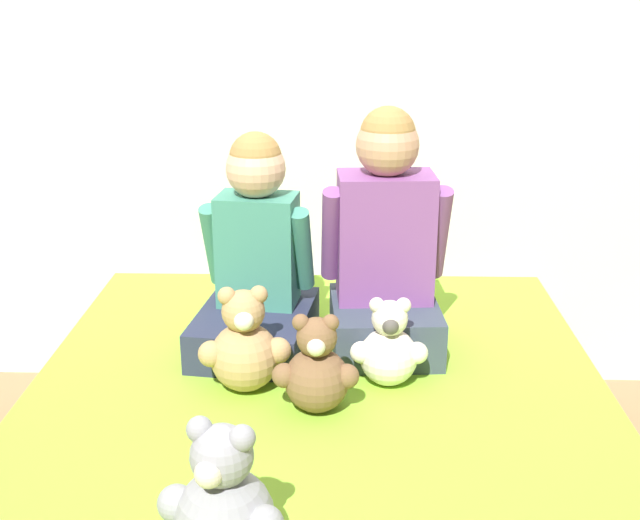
# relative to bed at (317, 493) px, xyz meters

# --- Properties ---
(wall_behind_bed) EXTENTS (8.00, 0.06, 2.50)m
(wall_behind_bed) POSITION_rel_bed_xyz_m (0.00, 1.09, 1.02)
(wall_behind_bed) COLOR silver
(wall_behind_bed) RESTS_ON ground_plane
(bed) EXTENTS (1.50, 1.89, 0.46)m
(bed) POSITION_rel_bed_xyz_m (0.00, 0.00, 0.00)
(bed) COLOR #997F60
(bed) RESTS_ON ground_plane
(child_on_left) EXTENTS (0.35, 0.44, 0.60)m
(child_on_left) POSITION_rel_bed_xyz_m (-0.18, 0.39, 0.47)
(child_on_left) COLOR #282D47
(child_on_left) RESTS_ON bed
(child_on_right) EXTENTS (0.36, 0.34, 0.67)m
(child_on_right) POSITION_rel_bed_xyz_m (0.18, 0.39, 0.52)
(child_on_right) COLOR #384251
(child_on_right) RESTS_ON bed
(teddy_bear_held_by_left_child) EXTENTS (0.23, 0.17, 0.28)m
(teddy_bear_held_by_left_child) POSITION_rel_bed_xyz_m (-0.18, 0.11, 0.35)
(teddy_bear_held_by_left_child) COLOR tan
(teddy_bear_held_by_left_child) RESTS_ON bed
(teddy_bear_held_by_right_child) EXTENTS (0.20, 0.15, 0.24)m
(teddy_bear_held_by_right_child) POSITION_rel_bed_xyz_m (0.18, 0.15, 0.33)
(teddy_bear_held_by_right_child) COLOR silver
(teddy_bear_held_by_right_child) RESTS_ON bed
(teddy_bear_between_children) EXTENTS (0.21, 0.16, 0.25)m
(teddy_bear_between_children) POSITION_rel_bed_xyz_m (-0.00, 0.01, 0.34)
(teddy_bear_between_children) COLOR brown
(teddy_bear_between_children) RESTS_ON bed
(teddy_bear_at_foot_of_bed) EXTENTS (0.23, 0.18, 0.28)m
(teddy_bear_at_foot_of_bed) POSITION_rel_bed_xyz_m (-0.15, -0.52, 0.35)
(teddy_bear_at_foot_of_bed) COLOR #939399
(teddy_bear_at_foot_of_bed) RESTS_ON bed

